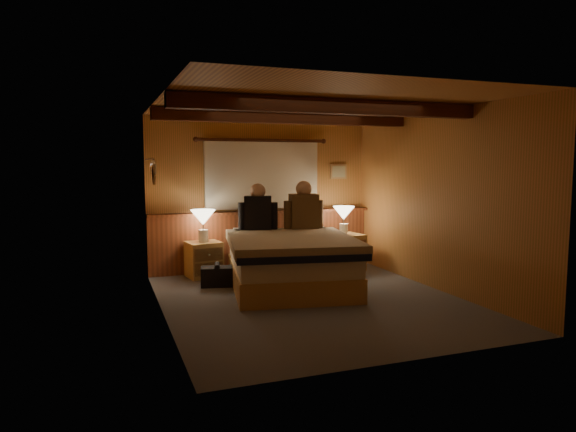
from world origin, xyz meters
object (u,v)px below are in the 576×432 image
nightstand_right (345,252)px  lamp_right (344,215)px  lamp_left (203,219)px  person_right (304,209)px  nightstand_left (204,259)px  person_left (258,211)px  duffel_bag (217,276)px  bed (290,261)px

nightstand_right → lamp_right: lamp_right is taller
nightstand_right → lamp_right: bearing=-175.7°
nightstand_right → lamp_left: bearing=165.3°
lamp_right → person_right: size_ratio=0.60×
nightstand_left → person_left: person_left is taller
person_left → duffel_bag: person_left is taller
lamp_left → bed: bearing=-46.9°
person_right → duffel_bag: size_ratio=1.52×
nightstand_right → person_right: 1.05m
person_left → duffel_bag: 1.16m
nightstand_right → person_left: size_ratio=0.82×
bed → person_left: bearing=114.9°
bed → person_right: person_right is taller
bed → nightstand_left: 1.44m
lamp_left → nightstand_left: bearing=63.1°
person_right → duffel_bag: bearing=-163.6°
lamp_right → nightstand_right: bearing=12.3°
lamp_right → lamp_left: bearing=173.0°
person_right → nightstand_left: bearing=171.7°
bed → person_left: person_left is taller
bed → duffel_bag: bed is taller
person_left → duffel_bag: bearing=-135.9°
nightstand_left → duffel_bag: nightstand_left is taller
bed → person_right: bearing=65.1°
lamp_right → person_right: bearing=-171.7°
duffel_bag → nightstand_left: bearing=108.1°
bed → nightstand_right: bed is taller
nightstand_left → duffel_bag: (0.06, -0.63, -0.13)m
lamp_right → duffel_bag: 2.26m
lamp_left → duffel_bag: 0.95m
duffel_bag → person_right: bearing=22.3°
bed → duffel_bag: (-0.91, 0.44, -0.23)m
lamp_left → person_left: bearing=-18.3°
bed → lamp_right: 1.52m
lamp_left → person_right: (1.45, -0.37, 0.14)m
bed → lamp_right: lamp_right is taller
nightstand_right → duffel_bag: nightstand_right is taller
nightstand_right → person_left: (-1.44, 0.00, 0.71)m
person_right → lamp_left: bearing=172.2°
person_left → bed: bearing=-58.0°
lamp_left → lamp_right: bearing=-7.0°
lamp_left → duffel_bag: bearing=-83.6°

